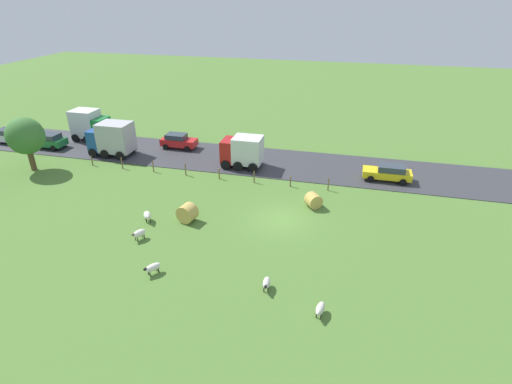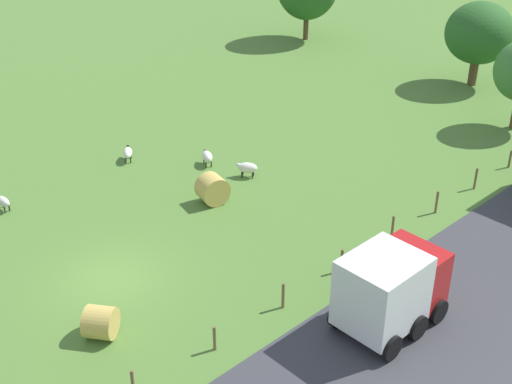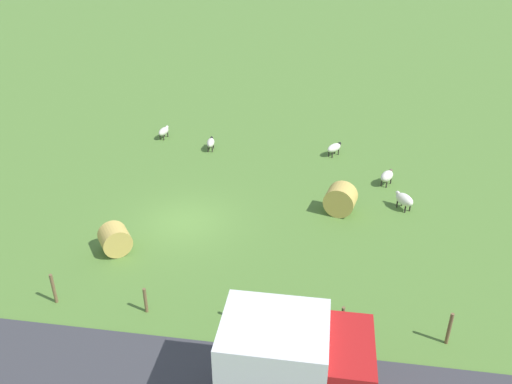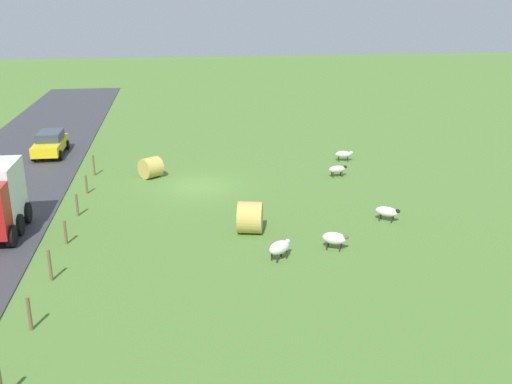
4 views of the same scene
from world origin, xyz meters
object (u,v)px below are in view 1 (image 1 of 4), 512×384
at_px(truck_2, 243,151).
at_px(sheep_0, 139,233).
at_px(tree_2, 25,136).
at_px(sheep_3, 153,267).
at_px(sheep_2, 320,309).
at_px(hay_bale_0, 187,213).
at_px(truck_0, 90,125).
at_px(hay_bale_1, 313,200).
at_px(sheep_1, 147,215).
at_px(truck_1, 112,138).
at_px(car_1, 388,172).
at_px(sheep_4, 266,283).
at_px(car_0, 7,135).
at_px(car_2, 178,141).
at_px(car_3, 48,140).

bearing_deg(truck_2, sheep_0, 165.96).
bearing_deg(tree_2, sheep_3, -122.39).
distance_m(sheep_2, sheep_3, 10.87).
xyz_separation_m(sheep_3, hay_bale_0, (6.70, 0.39, 0.23)).
bearing_deg(truck_0, tree_2, 177.61).
bearing_deg(sheep_2, tree_2, 66.03).
bearing_deg(truck_0, hay_bale_1, -110.26).
distance_m(sheep_1, sheep_2, 15.89).
distance_m(sheep_2, truck_1, 31.21).
xyz_separation_m(truck_2, car_1, (0.06, -14.35, -0.89)).
relative_size(sheep_1, sheep_4, 1.00).
height_order(sheep_3, truck_0, truck_0).
distance_m(sheep_3, truck_0, 29.01).
height_order(hay_bale_0, truck_1, truck_1).
bearing_deg(hay_bale_0, sheep_2, -124.86).
bearing_deg(sheep_4, sheep_3, 92.30).
xyz_separation_m(sheep_2, truck_1, (19.15, 24.60, 1.49)).
bearing_deg(car_0, tree_2, -124.80).
height_order(car_1, car_2, car_2).
bearing_deg(hay_bale_0, sheep_0, 143.66).
xyz_separation_m(sheep_0, car_3, (14.75, 19.44, 0.41)).
relative_size(sheep_2, sheep_4, 1.03).
height_order(sheep_0, car_2, car_2).
distance_m(sheep_0, hay_bale_1, 14.24).
relative_size(car_2, car_3, 1.01).
xyz_separation_m(truck_0, car_1, (-3.45, -34.38, -1.07)).
bearing_deg(hay_bale_0, truck_2, -6.38).
relative_size(sheep_0, sheep_3, 1.00).
distance_m(sheep_4, car_3, 34.64).
xyz_separation_m(hay_bale_1, truck_2, (6.87, 8.07, 1.14)).
relative_size(sheep_4, truck_0, 0.28).
distance_m(sheep_1, truck_1, 16.00).
xyz_separation_m(sheep_2, car_0, (19.60, 39.13, 0.45)).
height_order(hay_bale_0, car_3, car_3).
xyz_separation_m(sheep_3, car_0, (18.49, 28.31, 0.42)).
bearing_deg(hay_bale_1, sheep_2, -171.61).
height_order(sheep_2, truck_1, truck_1).
height_order(hay_bale_0, car_0, car_0).
height_order(sheep_0, sheep_1, sheep_1).
bearing_deg(car_0, sheep_4, -116.99).
distance_m(hay_bale_1, truck_2, 10.65).
distance_m(sheep_3, car_2, 22.97).
height_order(sheep_4, car_2, car_2).
bearing_deg(car_1, tree_2, 99.69).
bearing_deg(sheep_1, car_1, -56.43).
distance_m(sheep_4, truck_2, 19.15).
height_order(tree_2, truck_0, tree_2).
xyz_separation_m(truck_1, car_2, (3.60, -6.09, -1.04)).
height_order(hay_bale_0, car_2, car_2).
distance_m(truck_2, car_3, 23.17).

